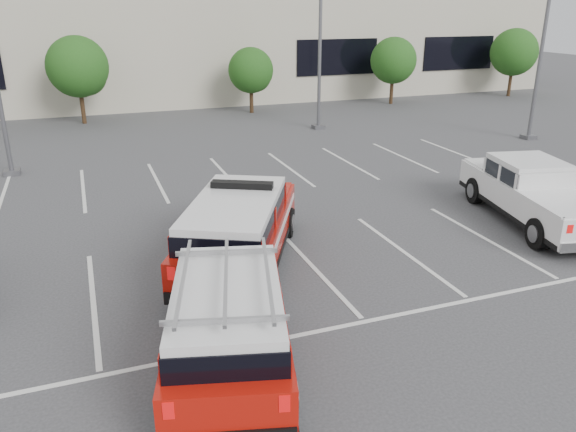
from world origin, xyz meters
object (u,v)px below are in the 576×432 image
Objects in this scene: white_pickup at (533,198)px; tree_far_right at (514,54)px; light_pole_mid at (320,29)px; light_pole_right at (544,31)px; fire_chief_suv at (240,234)px; convention_building at (148,29)px; tree_mid_left at (79,69)px; tree_mid_right at (252,72)px; tree_right at (394,62)px; ladder_suv at (229,326)px.

tree_far_right is at bearing 63.13° from white_pickup.
light_pole_mid and light_pole_right have the same top height.
fire_chief_suv reaches higher than white_pickup.
convention_building is 11.19m from tree_mid_left.
tree_mid_right is 0.90× the size of tree_right.
light_pole_right is 1.63× the size of fire_chief_suv.
tree_far_right is 0.47× the size of light_pole_mid.
light_pole_mid is at bearing 104.84° from white_pickup.
tree_right is at bearing 36.77° from light_pole_mid.
convention_building is 17.96m from tree_right.
convention_building is 5.86× the size of light_pole_right.
light_pole_right is at bearing 60.44° from white_pickup.
tree_far_right is 34.24m from fire_chief_suv.
tree_mid_right reaches higher than fire_chief_suv.
fire_chief_suv is at bearing -81.41° from tree_mid_left.
convention_building is 26.99m from light_pole_right.
tree_mid_right is 20.01m from tree_far_right.
fire_chief_suv is (-17.70, -9.16, -4.33)m from light_pole_right.
tree_mid_left is at bearing 180.00° from tree_mid_right.
tree_mid_right is 10.00m from tree_right.
tree_far_right is 0.87× the size of ladder_suv.
fire_chief_suv is (-1.89, -31.02, -3.86)m from convention_building.
tree_right is at bearing -180.00° from tree_far_right.
light_pole_right is at bearing 49.88° from ladder_suv.
fire_chief_suv is (-16.80, -21.20, -1.92)m from tree_right.
convention_building is at bearing 99.72° from ladder_suv.
tree_mid_left is 1.21× the size of tree_mid_right.
tree_mid_left is at bearing -117.40° from convention_building.
tree_mid_left is 24.23m from light_pole_right.
tree_far_right is 0.47× the size of light_pole_right.
light_pole_mid is (11.91, -6.05, 2.14)m from tree_mid_left.
convention_building reaches higher than ladder_suv.
tree_mid_right reaches higher than white_pickup.
tree_mid_left is 21.56m from fire_chief_suv.
fire_chief_suv is (-8.70, -15.16, -4.33)m from light_pole_mid.
tree_right is at bearing 69.37° from ladder_suv.
light_pole_right is 23.65m from ladder_suv.
tree_far_right reaches higher than tree_right.
tree_mid_left is 13.53m from light_pole_mid.
tree_right is (10.00, 0.00, 0.27)m from tree_mid_right.
tree_right is 0.91× the size of tree_far_right.
tree_mid_left is at bearing 150.05° from light_pole_right.
convention_building is 5.86× the size of light_pole_mid.
convention_building is 35.52m from ladder_suv.
tree_mid_left is at bearing 180.00° from tree_far_right.
tree_far_right is (10.00, 0.00, 0.27)m from tree_right.
convention_building is 11.20m from tree_mid_right.
convention_building is 12.38× the size of tree_far_right.
tree_right reaches higher than white_pickup.
tree_mid_left is 30.00m from tree_far_right.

